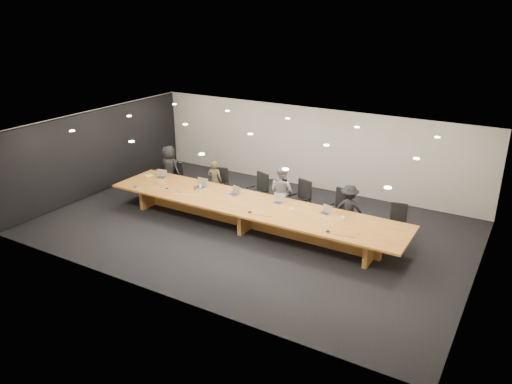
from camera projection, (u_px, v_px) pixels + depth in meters
ground at (251, 228)px, 14.37m from camera, size 12.00×12.00×0.00m
back_wall at (311, 148)px, 17.08m from camera, size 12.00×0.02×2.80m
left_wall_panel at (99, 152)px, 16.69m from camera, size 0.08×7.84×2.74m
conference_table at (251, 211)px, 14.18m from camera, size 9.00×1.80×0.75m
chair_far_left at (175, 177)px, 16.93m from camera, size 0.53×0.53×1.02m
chair_left at (219, 184)px, 16.20m from camera, size 0.64×0.64×1.07m
chair_mid_left at (257, 191)px, 15.49m from camera, size 0.74×0.74×1.16m
chair_mid_right at (299, 200)px, 14.80m from camera, size 0.75×0.75×1.18m
chair_right at (339, 210)px, 14.07m from camera, size 0.70×0.70×1.19m
chair_far_right at (397, 223)px, 13.40m from camera, size 0.60×0.60×1.05m
person_a at (170, 168)px, 16.93m from camera, size 0.77×0.51×1.58m
person_b at (215, 181)px, 16.11m from camera, size 0.54×0.41×1.34m
person_c at (282, 192)px, 14.83m from camera, size 0.92×0.80×1.61m
person_d at (349, 209)px, 13.89m from camera, size 0.98×0.69×1.39m
laptop_a at (160, 174)px, 16.09m from camera, size 0.38×0.32×0.26m
laptop_b at (200, 183)px, 15.24m from camera, size 0.37×0.27×0.29m
laptop_c at (233, 191)px, 14.67m from camera, size 0.39×0.33×0.26m
laptop_d at (278, 200)px, 14.06m from camera, size 0.31×0.23×0.23m
laptop_e at (325, 210)px, 13.36m from camera, size 0.35×0.29×0.24m
water_bottle at (200, 188)px, 14.94m from camera, size 0.09×0.09×0.22m
amber_mug at (195, 188)px, 15.16m from camera, size 0.08×0.08×0.10m
paper_cup_near at (291, 210)px, 13.57m from camera, size 0.08×0.08×0.09m
paper_cup_far at (343, 219)px, 13.00m from camera, size 0.11×0.11×0.10m
notepad at (149, 175)px, 16.37m from camera, size 0.28×0.25×0.01m
lime_gadget at (149, 175)px, 16.36m from camera, size 0.15×0.09×0.02m
av_box at (136, 187)px, 15.34m from camera, size 0.19×0.16×0.03m
mic_left at (167, 188)px, 15.21m from camera, size 0.14×0.14×0.03m
mic_center at (250, 212)px, 13.51m from camera, size 0.16×0.16×0.03m
mic_right at (328, 231)px, 12.37m from camera, size 0.14×0.14×0.03m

